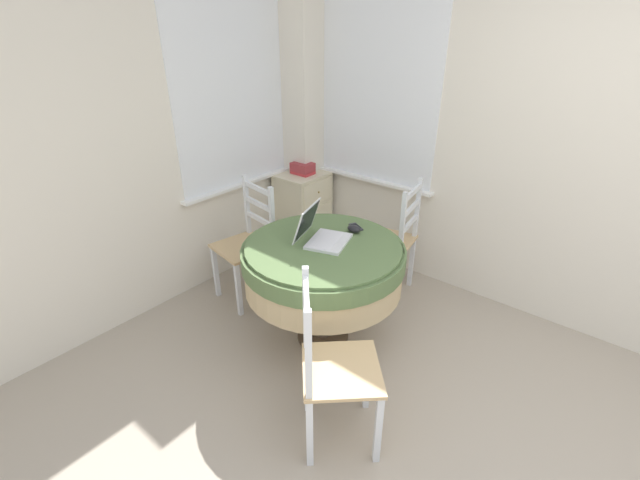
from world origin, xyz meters
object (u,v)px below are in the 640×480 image
at_px(computer_mouse, 354,229).
at_px(cell_phone, 356,227).
at_px(storage_box, 303,168).
at_px(book_on_cabinet, 303,173).
at_px(laptop, 321,234).
at_px(round_dining_table, 323,264).
at_px(dining_chair_near_right_window, 392,241).
at_px(dining_chair_near_back_window, 248,245).
at_px(corner_cabinet, 303,211).
at_px(dining_chair_camera_near, 333,369).

relative_size(computer_mouse, cell_phone, 0.75).
height_order(storage_box, book_on_cabinet, storage_box).
height_order(laptop, cell_phone, laptop).
relative_size(computer_mouse, storage_box, 0.52).
xyz_separation_m(round_dining_table, dining_chair_near_right_window, (0.81, -0.05, -0.14)).
bearing_deg(dining_chair_near_back_window, cell_phone, -70.01).
bearing_deg(computer_mouse, laptop, 160.06).
xyz_separation_m(computer_mouse, corner_cabinet, (0.69, 1.07, -0.39)).
distance_m(dining_chair_near_right_window, book_on_cabinet, 1.11).
bearing_deg(book_on_cabinet, round_dining_table, -133.36).
bearing_deg(computer_mouse, round_dining_table, 170.66).
relative_size(cell_phone, book_on_cabinet, 0.70).
xyz_separation_m(laptop, cell_phone, (0.31, -0.06, -0.05)).
height_order(dining_chair_camera_near, storage_box, dining_chair_camera_near).
bearing_deg(dining_chair_near_back_window, dining_chair_near_right_window, -47.83).
bearing_deg(cell_phone, laptop, 169.67).
relative_size(cell_phone, corner_cabinet, 0.17).
xyz_separation_m(corner_cabinet, storage_box, (-0.01, -0.01, 0.43)).
distance_m(corner_cabinet, book_on_cabinet, 0.39).
relative_size(corner_cabinet, book_on_cabinet, 4.10).
distance_m(round_dining_table, book_on_cabinet, 1.40).
bearing_deg(round_dining_table, book_on_cabinet, 46.64).
height_order(laptop, corner_cabinet, laptop).
bearing_deg(corner_cabinet, dining_chair_near_back_window, -165.69).
relative_size(dining_chair_camera_near, book_on_cabinet, 5.13).
bearing_deg(laptop, computer_mouse, -19.94).
relative_size(laptop, dining_chair_near_right_window, 0.40).
bearing_deg(computer_mouse, dining_chair_near_back_window, 105.07).
distance_m(computer_mouse, cell_phone, 0.08).
height_order(cell_phone, dining_chair_near_right_window, dining_chair_near_right_window).
bearing_deg(cell_phone, dining_chair_camera_near, -150.56).
distance_m(laptop, storage_box, 1.35).
xyz_separation_m(corner_cabinet, book_on_cabinet, (-0.01, -0.02, 0.39)).
bearing_deg(dining_chair_camera_near, book_on_cabinet, 45.09).
bearing_deg(dining_chair_near_right_window, computer_mouse, 179.75).
xyz_separation_m(dining_chair_near_right_window, book_on_cabinet, (0.14, 1.06, 0.31)).
distance_m(laptop, dining_chair_near_back_window, 0.82).
distance_m(dining_chair_camera_near, book_on_cabinet, 2.21).
xyz_separation_m(computer_mouse, dining_chair_near_right_window, (0.54, -0.00, -0.31)).
xyz_separation_m(cell_phone, storage_box, (0.62, 1.03, 0.06)).
xyz_separation_m(computer_mouse, cell_phone, (0.07, 0.03, -0.02)).
height_order(round_dining_table, laptop, laptop).
relative_size(corner_cabinet, storage_box, 3.99).
bearing_deg(storage_box, dining_chair_near_back_window, -166.11).
bearing_deg(corner_cabinet, book_on_cabinet, -121.86).
relative_size(laptop, cell_phone, 2.93).
height_order(dining_chair_near_right_window, dining_chair_camera_near, same).
height_order(round_dining_table, book_on_cabinet, book_on_cabinet).
relative_size(laptop, computer_mouse, 3.89).
distance_m(cell_phone, storage_box, 1.20).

